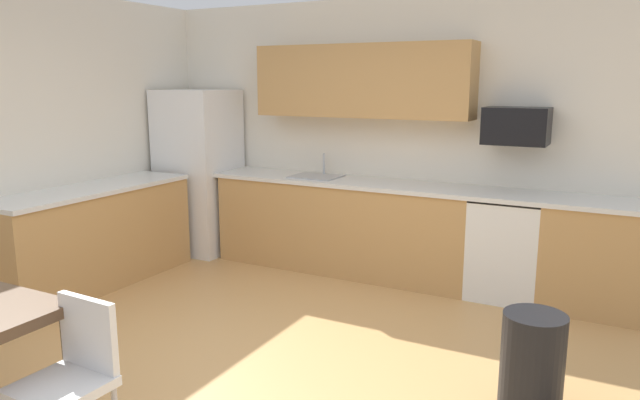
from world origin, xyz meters
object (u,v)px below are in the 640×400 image
object	(u,v)px
trash_bin	(532,363)
refrigerator	(199,171)
microwave	(516,126)
chair_near_table	(72,371)
oven_range	(507,247)

from	to	relation	value
trash_bin	refrigerator	bearing A→B (deg)	155.05
microwave	chair_near_table	bearing A→B (deg)	-111.87
microwave	refrigerator	bearing A→B (deg)	-176.94
refrigerator	chair_near_table	bearing A→B (deg)	-60.11
microwave	chair_near_table	size ratio (longest dim) A/B	0.64
refrigerator	microwave	xyz separation A→B (m)	(3.37, 0.18, 0.62)
refrigerator	microwave	distance (m)	3.43
microwave	chair_near_table	world-z (taller)	microwave
microwave	trash_bin	xyz separation A→B (m)	(0.51, -1.98, -1.22)
refrigerator	trash_bin	world-z (taller)	refrigerator
oven_range	microwave	distance (m)	1.07
refrigerator	chair_near_table	size ratio (longest dim) A/B	2.12
oven_range	chair_near_table	world-z (taller)	oven_range
trash_bin	oven_range	bearing A→B (deg)	105.11
refrigerator	trash_bin	distance (m)	4.32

